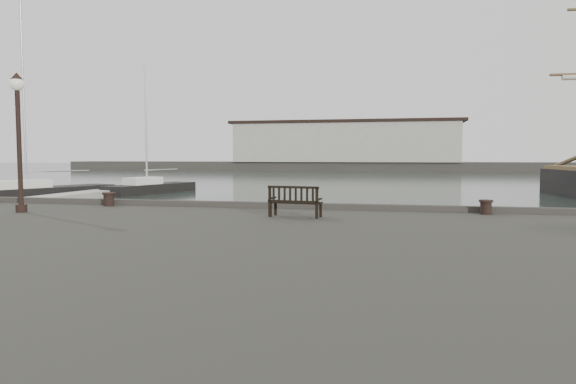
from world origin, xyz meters
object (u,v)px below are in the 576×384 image
object	(u,v)px
bollard_left	(109,199)
lamp_post	(18,123)
bench	(295,207)
yacht_d	(151,190)
bollard_right	(486,207)
yacht_b	(35,195)

from	to	relation	value
bollard_left	lamp_post	distance (m)	3.57
bench	yacht_d	bearing A→B (deg)	131.03
bollard_left	lamp_post	bearing A→B (deg)	-122.59
bollard_left	bollard_right	distance (m)	11.70
bollard_left	bollard_right	xyz separation A→B (m)	(11.70, 0.04, -0.02)
bollard_right	yacht_b	size ratio (longest dim) A/B	0.03
bollard_left	bench	bearing A→B (deg)	-14.66
bench	bollard_right	distance (m)	5.41
bollard_right	yacht_d	distance (m)	34.66
bollard_right	lamp_post	size ratio (longest dim) A/B	0.10
bollard_left	bollard_right	world-z (taller)	bollard_left
bench	lamp_post	bearing A→B (deg)	-168.92
lamp_post	bollard_right	bearing A→B (deg)	9.93
yacht_d	lamp_post	bearing A→B (deg)	-53.29
bollard_left	bollard_right	size ratio (longest dim) A/B	1.09
bench	yacht_b	bearing A→B (deg)	147.07
bollard_right	yacht_b	bearing A→B (deg)	147.38
lamp_post	yacht_d	size ratio (longest dim) A/B	0.35
bench	yacht_b	xyz separation A→B (m)	(-24.53, 20.74, -1.57)
bench	lamp_post	size ratio (longest dim) A/B	0.36
yacht_d	bench	bearing A→B (deg)	-39.69
lamp_post	yacht_d	world-z (taller)	yacht_d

